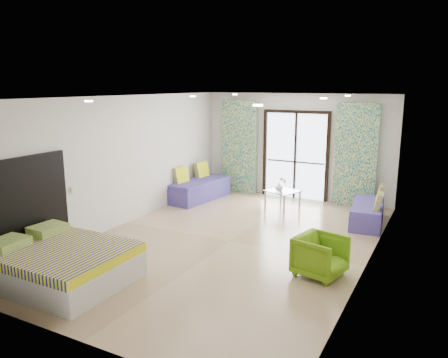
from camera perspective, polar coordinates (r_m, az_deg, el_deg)
The scene contains 24 objects.
floor at distance 8.38m, azimuth 0.77°, elevation -8.14°, with size 5.00×7.50×0.01m, color #987B5B, non-canonical shape.
ceiling at distance 7.85m, azimuth 0.82°, elevation 10.66°, with size 5.00×7.50×0.01m, color silver, non-canonical shape.
wall_back at distance 11.43m, azimuth 9.39°, elevation 4.22°, with size 5.00×0.01×2.70m, color silver, non-canonical shape.
wall_front at distance 5.07m, azimuth -18.98°, elevation -6.49°, with size 5.00×0.01×2.70m, color silver, non-canonical shape.
wall_left at distance 9.39m, azimuth -12.94°, elevation 2.33°, with size 0.01×7.50×2.70m, color silver, non-canonical shape.
wall_right at distance 7.25m, azimuth 18.70°, elevation -0.91°, with size 0.01×7.50×2.70m, color silver, non-canonical shape.
balcony_door at distance 11.41m, azimuth 9.33°, elevation 3.74°, with size 1.76×0.08×2.28m.
balcony_rail at distance 11.47m, azimuth 9.29°, elevation 2.23°, with size 1.52×0.03×0.04m, color #595451.
curtain_left at distance 11.85m, azimuth 1.96°, elevation 4.17°, with size 1.00×0.10×2.50m, color white.
curtain_right at distance 10.88m, azimuth 16.83°, elevation 2.92°, with size 1.00×0.10×2.50m, color white.
downlight_a at distance 7.04m, azimuth -17.26°, elevation 9.69°, with size 0.12×0.12×0.02m, color #FFE0B2.
downlight_b at distance 5.45m, azimuth 4.45°, elevation 9.59°, with size 0.12×0.12×0.02m, color #FFE0B2.
downlight_c at distance 9.41m, azimuth -4.10°, elevation 10.72°, with size 0.12×0.12×0.02m, color #FFE0B2.
downlight_d at distance 8.28m, azimuth 12.87°, elevation 10.24°, with size 0.12×0.12×0.02m, color #FFE0B2.
downlight_e at distance 11.16m, azimuth 1.42°, elevation 10.99°, with size 0.12×0.12×0.02m, color #FFE0B2.
downlight_f at distance 10.23m, azimuth 15.85°, elevation 10.42°, with size 0.12×0.12×0.02m, color #FFE0B2.
headboard at distance 7.63m, azimuth -25.87°, elevation -3.19°, with size 0.06×2.10×1.50m, color black.
switch_plate at distance 8.40m, azimuth -19.11°, elevation -1.28°, with size 0.02×0.10×0.10m, color silver.
bed at distance 7.13m, azimuth -20.48°, elevation -10.29°, with size 1.95×1.59×0.67m.
daybed_left at distance 11.28m, azimuth -3.30°, elevation -1.28°, with size 0.92×1.90×0.90m.
daybed_right at distance 9.83m, azimuth 18.30°, elevation -4.17°, with size 0.78×1.65×0.78m.
coffee_table at distance 10.50m, azimuth 7.67°, elevation -1.76°, with size 0.85×0.85×0.77m.
vase at distance 10.44m, azimuth 7.22°, elevation -1.02°, with size 0.19×0.20×0.19m, color white.
armchair at distance 7.00m, azimuth 12.48°, elevation -9.55°, with size 0.69×0.64×0.71m, color #629613.
Camera 1 is at (3.56, -6.99, 2.92)m, focal length 35.00 mm.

